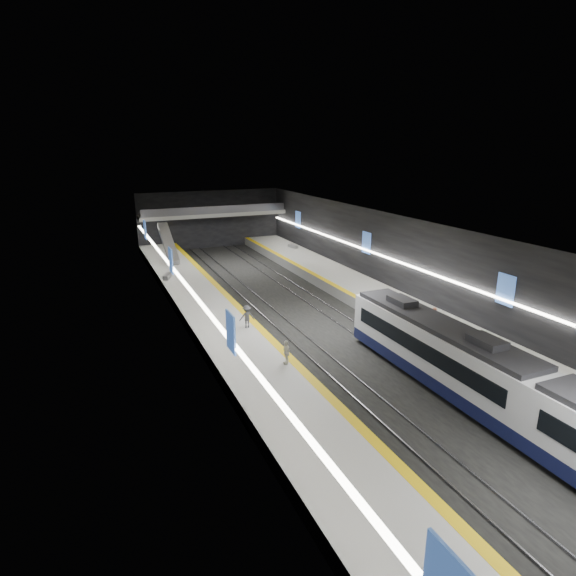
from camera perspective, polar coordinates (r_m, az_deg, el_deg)
name	(u,v)px	position (r m, az deg, el deg)	size (l,w,h in m)	color
ground	(324,332)	(38.26, 4.32, -5.17)	(70.00, 70.00, 0.00)	black
ceiling	(327,231)	(36.05, 4.60, 6.71)	(20.00, 70.00, 0.04)	beige
wall_left	(196,299)	(33.67, -10.82, -1.28)	(0.04, 70.00, 8.00)	black
wall_right	(431,270)	(42.40, 16.54, 2.06)	(0.04, 70.00, 8.00)	black
wall_back	(210,219)	(69.19, -9.19, 8.03)	(20.00, 0.04, 8.00)	black
platform_left	(233,340)	(35.46, -6.55, -6.18)	(5.00, 70.00, 1.00)	slate
tile_surface_left	(233,334)	(35.26, -6.58, -5.42)	(5.00, 70.00, 0.02)	#B7B7B1
tactile_strip_left	(261,329)	(35.89, -3.20, -4.91)	(0.60, 70.00, 0.02)	yellow
platform_right	(403,313)	(41.89, 13.49, -2.89)	(5.00, 70.00, 1.00)	slate
tile_surface_right	(404,307)	(41.73, 13.54, -2.23)	(5.00, 70.00, 0.02)	#B7B7B1
tactile_strip_right	(382,311)	(40.50, 11.03, -2.64)	(0.60, 70.00, 0.02)	yellow
rails	(324,331)	(38.24, 4.32, -5.08)	(6.52, 70.00, 0.12)	gray
train	(542,408)	(26.49, 27.88, -12.45)	(2.69, 30.05, 3.60)	#0F1338
ad_posters	(320,274)	(37.68, 3.77, 1.72)	(19.94, 53.50, 2.20)	#3A61AE
cove_light_left	(199,301)	(33.77, -10.47, -1.56)	(0.25, 68.60, 0.12)	white
cove_light_right	(428,273)	(42.32, 16.30, 1.77)	(0.25, 68.60, 0.12)	white
mezzanine_bridge	(214,214)	(67.06, -8.78, 8.67)	(20.00, 3.00, 1.50)	gray
escalator	(168,243)	(59.20, -14.02, 5.20)	(1.20, 8.00, 0.60)	#99999E
bench_left_far	(167,276)	(50.74, -14.10, 1.37)	(0.52, 1.87, 0.46)	#99999E
bench_right_far	(293,246)	(63.79, 0.60, 4.96)	(0.47, 1.69, 0.41)	#99999E
passenger_right_a	(434,320)	(36.67, 16.90, -3.63)	(0.68, 0.45, 1.87)	#D36D4E
passenger_left_a	(286,352)	(30.21, -0.21, -7.64)	(0.91, 0.38, 1.56)	silver
passenger_left_b	(247,317)	(36.02, -4.90, -3.42)	(1.12, 0.65, 1.74)	#44464C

